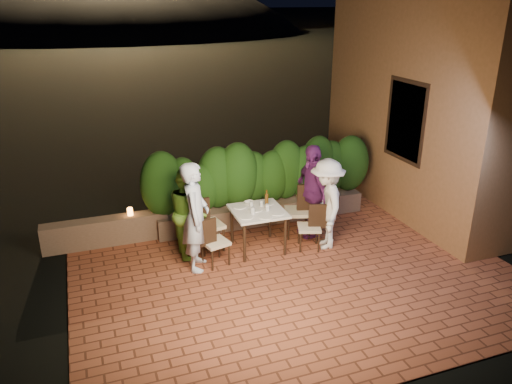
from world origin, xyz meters
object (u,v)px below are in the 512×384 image
beer_bottle (267,199)px  diner_purple (312,191)px  diner_green (188,212)px  chair_left_front (215,241)px  dining_table (258,230)px  chair_left_back (209,224)px  chair_right_back (298,210)px  diner_white (327,204)px  diner_blue (196,217)px  parapet_lamp (130,212)px  chair_right_front (309,226)px  bowl (249,203)px

beer_bottle → diner_purple: size_ratio=0.18×
diner_green → chair_left_front: bearing=-148.7°
chair_left_front → dining_table: bearing=2.3°
beer_bottle → chair_left_back: beer_bottle is taller
chair_left_back → chair_right_back: size_ratio=0.99×
diner_green → diner_white: bearing=-103.3°
diner_blue → diner_white: bearing=-72.1°
chair_right_back → parapet_lamp: chair_right_back is taller
diner_blue → diner_white: size_ratio=1.12×
beer_bottle → diner_purple: bearing=9.7°
diner_purple → parapet_lamp: size_ratio=12.51×
chair_right_front → chair_right_back: (0.03, 0.55, 0.08)m
dining_table → diner_white: 1.28m
chair_right_back → diner_purple: bearing=-173.0°
diner_white → diner_purple: bearing=-159.6°
chair_right_back → chair_left_back: bearing=16.3°
chair_left_back → dining_table: bearing=-29.5°
chair_left_back → chair_right_back: 1.70m
beer_bottle → diner_white: bearing=-20.7°
chair_right_front → diner_purple: 0.73m
chair_left_back → diner_blue: 0.75m
chair_right_front → bowl: bearing=-13.9°
dining_table → diner_white: size_ratio=0.55×
dining_table → diner_white: bearing=-14.5°
beer_bottle → diner_blue: size_ratio=0.18×
chair_left_back → diner_blue: (-0.34, -0.53, 0.41)m
diner_blue → parapet_lamp: 1.67m
chair_right_front → beer_bottle: bearing=-7.7°
dining_table → parapet_lamp: dining_table is taller
bowl → diner_white: 1.36m
chair_right_front → chair_right_back: 0.56m
chair_left_back → diner_green: 0.45m
chair_right_front → diner_purple: size_ratio=0.48×
chair_left_back → beer_bottle: bearing=-22.5°
dining_table → chair_left_back: chair_left_back is taller
diner_green → diner_white: diner_white is taller
chair_right_front → parapet_lamp: (-2.91, 1.39, 0.15)m
chair_left_back → diner_purple: (1.95, -0.05, 0.38)m
bowl → diner_white: size_ratio=0.11×
bowl → diner_purple: 1.18m
dining_table → parapet_lamp: (-2.05, 1.12, 0.20)m
diner_purple → chair_right_back: bearing=-100.8°
dining_table → diner_green: size_ratio=0.57×
parapet_lamp → diner_white: bearing=-23.7°
beer_bottle → chair_left_front: bearing=-162.0°
beer_bottle → diner_purple: diner_purple is taller
chair_left_back → diner_purple: size_ratio=0.57×
bowl → chair_left_back: (-0.77, -0.04, -0.27)m
parapet_lamp → diner_purple: bearing=-15.5°
beer_bottle → bowl: beer_bottle is taller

